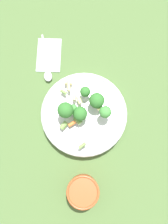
# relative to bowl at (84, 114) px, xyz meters

# --- Properties ---
(ground_plane) EXTENTS (3.00, 3.00, 0.00)m
(ground_plane) POSITION_rel_bowl_xyz_m (0.00, 0.00, -0.02)
(ground_plane) COLOR #4C6B38
(bowl) EXTENTS (0.26, 0.26, 0.04)m
(bowl) POSITION_rel_bowl_xyz_m (0.00, 0.00, 0.00)
(bowl) COLOR silver
(bowl) RESTS_ON ground_plane
(pasta_salad) EXTENTS (0.15, 0.21, 0.07)m
(pasta_salad) POSITION_rel_bowl_xyz_m (-0.00, 0.01, 0.05)
(pasta_salad) COLOR #8CB766
(pasta_salad) RESTS_ON bowl
(cup) EXTENTS (0.08, 0.08, 0.09)m
(cup) POSITION_rel_bowl_xyz_m (-0.08, -0.20, 0.03)
(cup) COLOR #CC4C23
(cup) RESTS_ON ground_plane
(napkin) EXTENTS (0.12, 0.14, 0.01)m
(napkin) POSITION_rel_bowl_xyz_m (-0.03, 0.24, -0.02)
(napkin) COLOR #B2BCC6
(napkin) RESTS_ON ground_plane
(spoon) EXTENTS (0.05, 0.17, 0.01)m
(spoon) POSITION_rel_bowl_xyz_m (-0.05, 0.20, -0.01)
(spoon) COLOR silver
(spoon) RESTS_ON napkin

